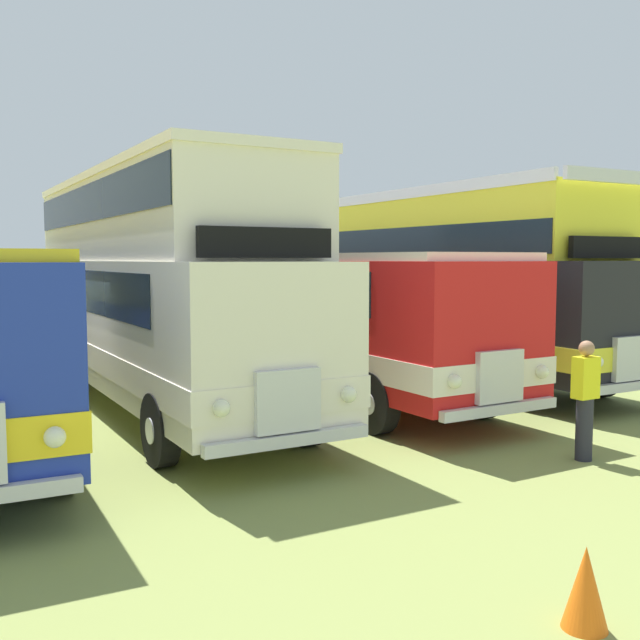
{
  "coord_description": "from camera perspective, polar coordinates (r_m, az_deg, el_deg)",
  "views": [
    {
      "loc": [
        -2.49,
        -13.13,
        2.88
      ],
      "look_at": [
        5.18,
        -0.06,
        1.61
      ],
      "focal_mm": 40.64,
      "sensor_mm": 36.0,
      "label": 1
    }
  ],
  "objects": [
    {
      "name": "marshal_person",
      "position": [
        11.06,
        20.15,
        -5.88
      ],
      "size": [
        0.36,
        0.24,
        1.73
      ],
      "color": "#23232D",
      "rests_on": "ground"
    },
    {
      "name": "cone_near_end",
      "position": [
        6.35,
        20.17,
        -19.17
      ],
      "size": [
        0.36,
        0.36,
        0.66
      ],
      "primitive_type": "cone",
      "color": "orange",
      "rests_on": "ground"
    },
    {
      "name": "bus_fifth_in_row",
      "position": [
        15.6,
        0.1,
        0.67
      ],
      "size": [
        2.64,
        10.77,
        2.99
      ],
      "color": "red",
      "rests_on": "ground"
    },
    {
      "name": "bus_fourth_in_row",
      "position": [
        14.18,
        -12.78,
        3.04
      ],
      "size": [
        2.74,
        10.95,
        4.49
      ],
      "color": "silver",
      "rests_on": "ground"
    },
    {
      "name": "ground_plane",
      "position": [
        13.67,
        -19.39,
        -7.63
      ],
      "size": [
        200.0,
        200.0,
        0.0
      ],
      "primitive_type": "plane",
      "color": "olive"
    },
    {
      "name": "bus_sixth_in_row",
      "position": [
        17.7,
        10.18,
        3.04
      ],
      "size": [
        2.8,
        10.17,
        4.52
      ],
      "color": "black",
      "rests_on": "ground"
    }
  ]
}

